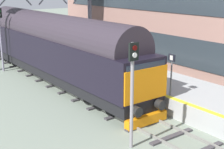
% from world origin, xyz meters
% --- Properties ---
extents(ground_plane, '(140.00, 140.00, 0.00)m').
position_xyz_m(ground_plane, '(0.00, 0.00, 0.00)').
color(ground_plane, gray).
rests_on(ground_plane, ground).
extents(track_main, '(2.50, 60.00, 0.15)m').
position_xyz_m(track_main, '(0.00, 0.00, 0.06)').
color(track_main, gray).
rests_on(track_main, ground).
extents(station_platform, '(4.00, 44.00, 1.01)m').
position_xyz_m(station_platform, '(3.60, 0.00, 0.50)').
color(station_platform, '#A8ABAB').
rests_on(station_platform, ground).
extents(diesel_locomotive, '(2.74, 19.59, 4.68)m').
position_xyz_m(diesel_locomotive, '(0.00, 7.17, 2.49)').
color(diesel_locomotive, black).
rests_on(diesel_locomotive, ground).
extents(signal_post_mid, '(0.44, 0.22, 4.43)m').
position_xyz_m(signal_post_mid, '(-2.03, -3.80, 2.76)').
color(signal_post_mid, gray).
rests_on(signal_post_mid, ground).
extents(signal_post_far, '(0.44, 0.22, 4.83)m').
position_xyz_m(signal_post_far, '(-2.03, 11.72, 2.98)').
color(signal_post_far, gray).
rests_on(signal_post_far, ground).
extents(platform_number_sign, '(0.10, 0.44, 2.16)m').
position_xyz_m(platform_number_sign, '(2.01, -2.08, 2.43)').
color(platform_number_sign, slate).
rests_on(platform_number_sign, station_platform).
extents(waiting_passenger, '(0.39, 0.50, 1.64)m').
position_xyz_m(waiting_passenger, '(2.44, 3.81, 1.99)').
color(waiting_passenger, '#2C312F').
rests_on(waiting_passenger, station_platform).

